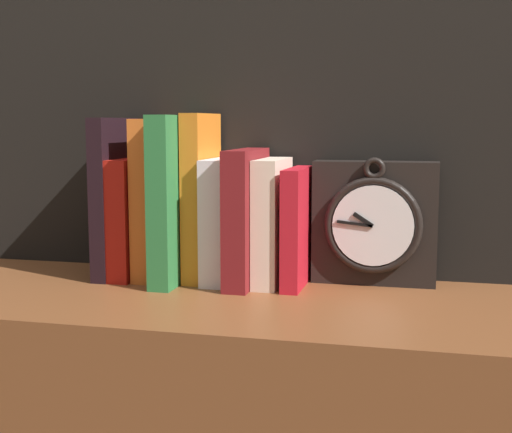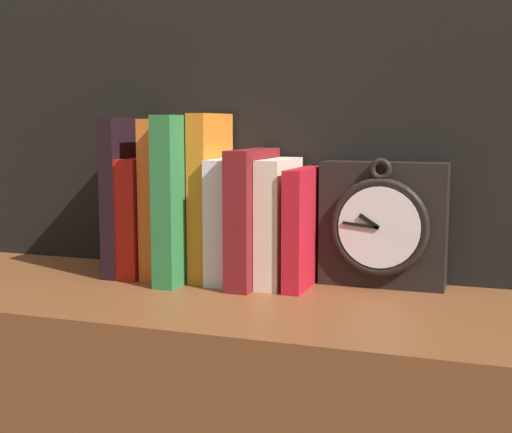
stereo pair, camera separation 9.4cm
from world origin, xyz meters
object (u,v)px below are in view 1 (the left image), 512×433
book_slot1_red (133,218)px  book_slot3_green (176,199)px  book_slot7_cream (273,222)px  book_slot6_maroon (246,217)px  book_slot2_orange (156,199)px  book_slot8_red (297,227)px  book_slot0_black (115,198)px  book_slot4_orange (201,197)px  book_slot5_white (222,220)px  clock (374,223)px

book_slot1_red → book_slot3_green: book_slot3_green is taller
book_slot7_cream → book_slot6_maroon: bearing=-163.1°
book_slot2_orange → book_slot8_red: 0.22m
book_slot6_maroon → book_slot7_cream: size_ratio=1.08×
book_slot0_black → book_slot4_orange: 0.14m
book_slot2_orange → book_slot8_red: size_ratio=1.41×
book_slot1_red → book_slot8_red: book_slot1_red is taller
book_slot5_white → book_slot4_orange: bearing=171.2°
book_slot7_cream → book_slot8_red: 0.04m
book_slot2_orange → book_slot4_orange: 0.07m
book_slot0_black → book_slot7_cream: bearing=0.6°
clock → book_slot4_orange: size_ratio=0.75×
book_slot3_green → book_slot8_red: size_ratio=1.44×
book_slot5_white → book_slot7_cream: 0.08m
book_slot2_orange → clock: bearing=5.6°
book_slot4_orange → book_slot0_black: bearing=-176.4°
book_slot3_green → book_slot4_orange: 0.04m
book_slot3_green → book_slot8_red: book_slot3_green is taller
clock → book_slot3_green: book_slot3_green is taller
clock → book_slot8_red: bearing=-161.3°
clock → book_slot3_green: (-0.29, -0.05, 0.03)m
clock → book_slot1_red: clock is taller
book_slot0_black → book_slot4_orange: book_slot4_orange is taller
book_slot0_black → book_slot7_cream: (0.25, 0.00, -0.03)m
book_slot0_black → book_slot4_orange: size_ratio=0.97×
clock → book_slot8_red: 0.11m
book_slot0_black → book_slot1_red: bearing=1.9°
book_slot0_black → book_slot2_orange: (0.07, 0.00, -0.00)m
book_slot0_black → book_slot2_orange: 0.07m
book_slot0_black → book_slot8_red: bearing=-0.0°
book_slot1_red → book_slot4_orange: 0.11m
book_slot8_red → book_slot7_cream: bearing=175.3°
clock → book_slot5_white: 0.22m
book_slot1_red → book_slot4_orange: book_slot4_orange is taller
clock → book_slot1_red: 0.36m
book_slot2_orange → book_slot3_green: (0.04, -0.02, 0.00)m
book_slot3_green → book_slot5_white: bearing=15.1°
book_slot0_black → book_slot1_red: book_slot0_black is taller
book_slot2_orange → book_slot3_green: bearing=-25.6°
book_slot6_maroon → book_slot7_cream: (0.04, 0.01, -0.01)m
book_slot6_maroon → book_slot7_cream: 0.04m
book_slot2_orange → book_slot6_maroon: size_ratio=1.22×
book_slot1_red → book_slot6_maroon: book_slot6_maroon is taller
book_slot1_red → book_slot5_white: (0.14, 0.00, 0.00)m
book_slot1_red → book_slot8_red: (0.26, -0.00, -0.01)m
book_slot4_orange → book_slot5_white: size_ratio=1.36×
book_slot0_black → book_slot3_green: bearing=-7.8°
book_slot2_orange → book_slot5_white: (0.10, -0.00, -0.03)m
clock → book_slot7_cream: clock is taller
book_slot8_red → book_slot1_red: bearing=179.7°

